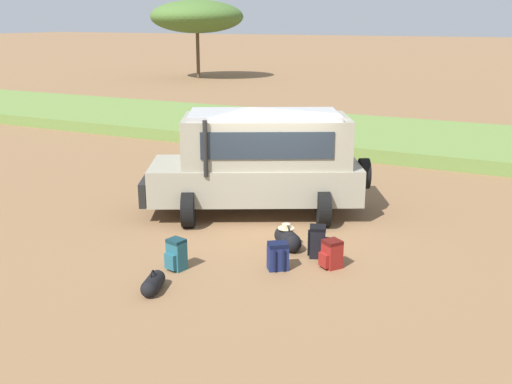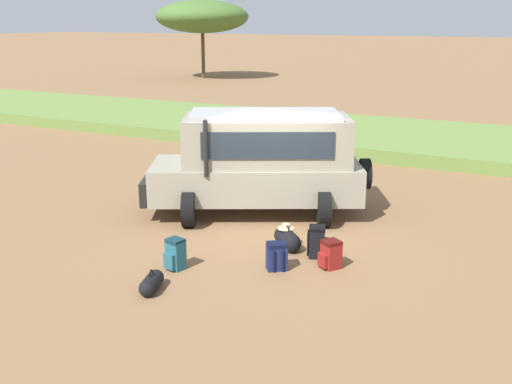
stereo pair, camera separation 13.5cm
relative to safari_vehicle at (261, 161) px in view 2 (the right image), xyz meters
name	(u,v)px [view 2 (the right image)]	position (x,y,z in m)	size (l,w,h in m)	color
ground_plane	(274,225)	(0.68, -0.68, -1.29)	(320.00, 320.00, 0.00)	olive
grass_bank	(393,138)	(0.68, 9.82, -1.07)	(120.00, 7.00, 0.44)	olive
safari_vehicle	(261,161)	(0.00, 0.00, 0.00)	(5.34, 3.96, 2.44)	gray
backpack_beside_front_wheel	(277,256)	(1.78, -2.89, -1.04)	(0.47, 0.47, 0.53)	navy
backpack_cluster_center	(331,255)	(2.66, -2.37, -1.03)	(0.44, 0.47, 0.54)	maroon
backpack_near_rear_wheel	(175,254)	(0.10, -3.74, -1.00)	(0.37, 0.41, 0.60)	#235B6B
backpack_outermost	(318,242)	(2.24, -1.97, -0.99)	(0.47, 0.43, 0.62)	black
duffel_bag_low_black_case	(287,239)	(1.52, -1.81, -1.10)	(0.73, 0.74, 0.48)	black
duffel_bag_soft_canvas	(152,283)	(0.27, -4.71, -1.15)	(0.43, 0.72, 0.39)	black
acacia_tree_far_left	(202,17)	(-19.46, 28.74, 3.40)	(7.18, 7.19, 5.95)	brown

